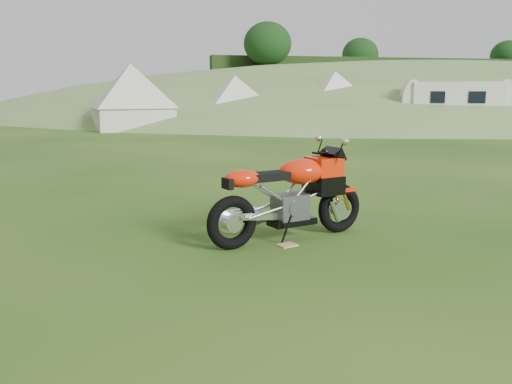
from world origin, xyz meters
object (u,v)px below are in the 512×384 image
object	(u,v)px
plywood_board	(287,245)
caravan	(455,106)
tent_left	(132,98)
tent_mid	(235,100)
tent_right	(335,99)
sport_motorcycle	(289,190)

from	to	relation	value
plywood_board	caravan	bearing A→B (deg)	51.91
plywood_board	tent_left	distance (m)	19.87
tent_mid	tent_left	bearing A→B (deg)	-175.63
plywood_board	tent_mid	world-z (taller)	tent_mid
caravan	tent_right	bearing A→B (deg)	157.01
tent_mid	tent_right	distance (m)	4.75
plywood_board	tent_mid	bearing A→B (deg)	79.80
plywood_board	tent_mid	xyz separation A→B (m)	(3.68, 20.44, 1.23)
sport_motorcycle	tent_left	bearing A→B (deg)	76.77
sport_motorcycle	tent_mid	size ratio (longest dim) A/B	0.72
sport_motorcycle	tent_mid	distance (m)	20.53
plywood_board	caravan	size ratio (longest dim) A/B	0.05
sport_motorcycle	plywood_board	xyz separation A→B (m)	(-0.09, -0.24, -0.61)
sport_motorcycle	tent_mid	bearing A→B (deg)	63.19
sport_motorcycle	caravan	distance (m)	19.60
caravan	plywood_board	bearing A→B (deg)	-105.26
tent_left	tent_right	bearing A→B (deg)	-8.99
sport_motorcycle	caravan	xyz separation A→B (m)	(12.15, 15.37, 0.44)
plywood_board	sport_motorcycle	bearing A→B (deg)	69.87
plywood_board	tent_mid	distance (m)	20.81
sport_motorcycle	tent_right	distance (m)	21.07
tent_left	tent_right	xyz separation A→B (m)	(9.46, -0.18, -0.08)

